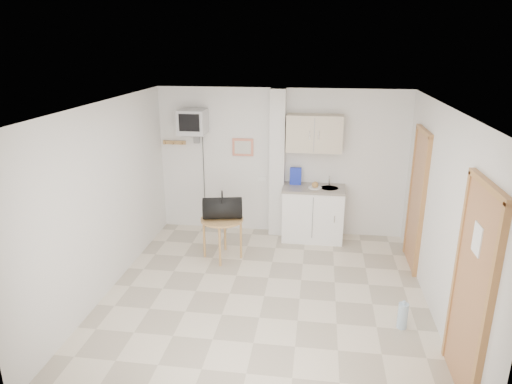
# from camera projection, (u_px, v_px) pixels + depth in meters

# --- Properties ---
(ground) EXTENTS (4.50, 4.50, 0.00)m
(ground) POSITION_uv_depth(u_px,v_px,m) (264.00, 296.00, 6.04)
(ground) COLOR beige
(ground) RESTS_ON ground
(room_envelope) EXTENTS (4.24, 4.54, 2.55)m
(room_envelope) POSITION_uv_depth(u_px,v_px,m) (285.00, 184.00, 5.61)
(room_envelope) COLOR white
(room_envelope) RESTS_ON ground
(kitchenette) EXTENTS (1.03, 0.58, 2.10)m
(kitchenette) POSITION_uv_depth(u_px,v_px,m) (313.00, 193.00, 7.60)
(kitchenette) COLOR white
(kitchenette) RESTS_ON ground
(crt_television) EXTENTS (0.44, 0.45, 2.15)m
(crt_television) POSITION_uv_depth(u_px,v_px,m) (193.00, 123.00, 7.53)
(crt_television) COLOR slate
(crt_television) RESTS_ON ground
(round_table) EXTENTS (0.65, 0.65, 0.65)m
(round_table) POSITION_uv_depth(u_px,v_px,m) (222.00, 223.00, 6.95)
(round_table) COLOR #A37348
(round_table) RESTS_ON ground
(duffel_bag) EXTENTS (0.65, 0.44, 0.44)m
(duffel_bag) POSITION_uv_depth(u_px,v_px,m) (222.00, 208.00, 6.89)
(duffel_bag) COLOR black
(duffel_bag) RESTS_ON round_table
(water_bottle) EXTENTS (0.12, 0.12, 0.35)m
(water_bottle) POSITION_uv_depth(u_px,v_px,m) (403.00, 316.00, 5.33)
(water_bottle) COLOR #A3C2DA
(water_bottle) RESTS_ON ground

